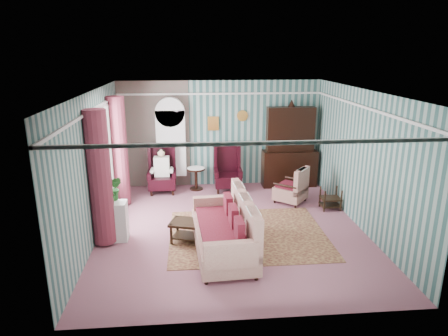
{
  "coord_description": "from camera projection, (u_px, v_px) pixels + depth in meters",
  "views": [
    {
      "loc": [
        -0.85,
        -7.76,
        3.66
      ],
      "look_at": [
        -0.11,
        0.6,
        1.18
      ],
      "focal_mm": 32.0,
      "sensor_mm": 36.0,
      "label": 1
    }
  ],
  "objects": [
    {
      "name": "rug",
      "position": [
        248.0,
        234.0,
        8.26
      ],
      "size": [
        3.2,
        2.6,
        0.01
      ],
      "primitive_type": "cube",
      "color": "#451F17",
      "rests_on": "floor"
    },
    {
      "name": "coffee_table",
      "position": [
        194.0,
        232.0,
        7.89
      ],
      "size": [
        1.01,
        0.74,
        0.43
      ],
      "primitive_type": "cube",
      "rotation": [
        0.0,
        0.0,
        -0.29
      ],
      "color": "black",
      "rests_on": "floor"
    },
    {
      "name": "wingback_right",
      "position": [
        228.0,
        168.0,
        10.7
      ],
      "size": [
        0.76,
        0.8,
        1.25
      ],
      "primitive_type": "cube",
      "color": "black",
      "rests_on": "floor"
    },
    {
      "name": "seated_woman",
      "position": [
        162.0,
        171.0,
        10.56
      ],
      "size": [
        0.44,
        0.4,
        1.18
      ],
      "primitive_type": null,
      "color": "white",
      "rests_on": "floor"
    },
    {
      "name": "potted_plant_c",
      "position": [
        105.0,
        193.0,
        7.77
      ],
      "size": [
        0.21,
        0.21,
        0.37
      ],
      "primitive_type": "imported",
      "rotation": [
        0.0,
        0.0,
        -0.0
      ],
      "color": "#24591B",
      "rests_on": "plant_stand"
    },
    {
      "name": "nest_table",
      "position": [
        331.0,
        198.0,
        9.52
      ],
      "size": [
        0.45,
        0.38,
        0.54
      ],
      "primitive_type": "cube",
      "color": "black",
      "rests_on": "floor"
    },
    {
      "name": "dresser_hutch",
      "position": [
        290.0,
        144.0,
        10.95
      ],
      "size": [
        1.5,
        0.56,
        2.36
      ],
      "primitive_type": "cube",
      "color": "black",
      "rests_on": "floor"
    },
    {
      "name": "plant_stand",
      "position": [
        113.0,
        221.0,
        7.92
      ],
      "size": [
        0.55,
        0.35,
        0.8
      ],
      "primitive_type": "cube",
      "color": "silver",
      "rests_on": "floor"
    },
    {
      "name": "sofa",
      "position": [
        223.0,
        229.0,
        7.37
      ],
      "size": [
        1.23,
        2.31,
        0.97
      ],
      "primitive_type": "cube",
      "rotation": [
        0.0,
        0.0,
        1.63
      ],
      "color": "beige",
      "rests_on": "floor"
    },
    {
      "name": "room_shell",
      "position": [
        201.0,
        135.0,
        8.07
      ],
      "size": [
        5.53,
        6.02,
        2.91
      ],
      "color": "#325C57",
      "rests_on": "ground"
    },
    {
      "name": "bookcase",
      "position": [
        171.0,
        148.0,
        10.81
      ],
      "size": [
        0.8,
        0.28,
        2.24
      ],
      "primitive_type": "cube",
      "color": "silver",
      "rests_on": "floor"
    },
    {
      "name": "floral_armchair",
      "position": [
        291.0,
        185.0,
        9.91
      ],
      "size": [
        1.07,
        1.07,
        0.9
      ],
      "primitive_type": "cube",
      "rotation": [
        0.0,
        0.0,
        0.87
      ],
      "color": "#BEB793",
      "rests_on": "floor"
    },
    {
      "name": "round_side_table",
      "position": [
        196.0,
        179.0,
        10.87
      ],
      "size": [
        0.5,
        0.5,
        0.6
      ],
      "primitive_type": "cylinder",
      "color": "black",
      "rests_on": "floor"
    },
    {
      "name": "wingback_left",
      "position": [
        162.0,
        170.0,
        10.55
      ],
      "size": [
        0.76,
        0.8,
        1.25
      ],
      "primitive_type": "cube",
      "color": "black",
      "rests_on": "floor"
    },
    {
      "name": "potted_plant_a",
      "position": [
        109.0,
        193.0,
        7.66
      ],
      "size": [
        0.51,
        0.49,
        0.45
      ],
      "primitive_type": "imported",
      "rotation": [
        0.0,
        0.0,
        0.41
      ],
      "color": "#1B581F",
      "rests_on": "plant_stand"
    },
    {
      "name": "potted_plant_b",
      "position": [
        115.0,
        188.0,
        7.87
      ],
      "size": [
        0.28,
        0.23,
        0.49
      ],
      "primitive_type": "imported",
      "rotation": [
        0.0,
        0.0,
        -0.05
      ],
      "color": "#295B1C",
      "rests_on": "plant_stand"
    },
    {
      "name": "floor",
      "position": [
        232.0,
        229.0,
        8.53
      ],
      "size": [
        6.0,
        6.0,
        0.0
      ],
      "primitive_type": "plane",
      "color": "#945664",
      "rests_on": "ground"
    }
  ]
}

